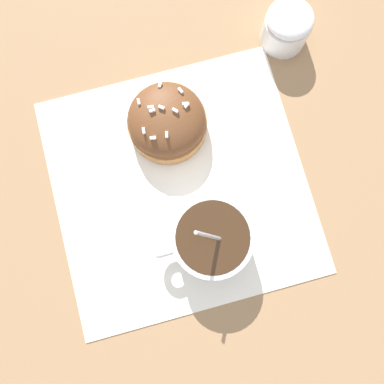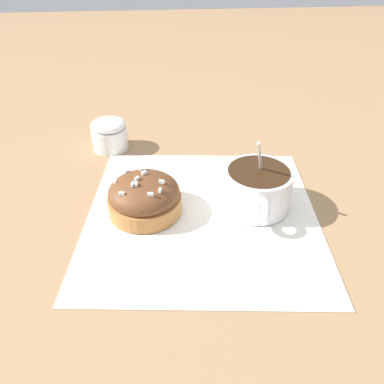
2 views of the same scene
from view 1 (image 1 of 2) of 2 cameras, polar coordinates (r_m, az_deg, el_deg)
The scene contains 5 objects.
ground_plane at distance 0.47m, azimuth -1.83°, elevation 0.93°, with size 3.00×3.00×0.00m, color #93704C.
paper_napkin at distance 0.47m, azimuth -1.83°, elevation 0.96°, with size 0.34×0.34×0.00m.
coffee_cup at distance 0.43m, azimuth 2.86°, elevation -7.05°, with size 0.09×0.11×0.11m.
frosted_pastry at distance 0.47m, azimuth -3.85°, elevation 10.68°, with size 0.10×0.10×0.06m.
sugar_bowl at distance 0.53m, azimuth 14.28°, elevation 23.25°, with size 0.06×0.06×0.05m.
Camera 1 is at (-0.08, 0.01, 0.46)m, focal length 35.00 mm.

